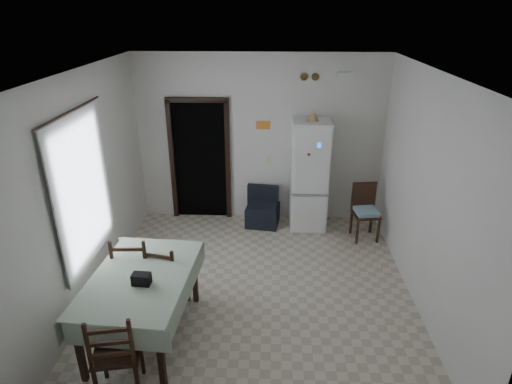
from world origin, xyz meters
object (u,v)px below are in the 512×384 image
Objects in this scene: dining_chair_near_head at (117,351)px; fridge at (309,175)px; dining_table at (144,307)px; dining_chair_far_right at (168,275)px; navy_seat at (263,207)px; corner_chair at (366,213)px; dining_chair_far_left at (135,271)px.

fridge is at bearing -130.77° from dining_chair_near_head.
dining_chair_far_right reaches higher than dining_table.
corner_chair is (1.70, -0.42, 0.13)m from navy_seat.
fridge is at bearing -138.28° from dining_chair_far_left.
dining_chair_near_head reaches higher than dining_chair_far_right.
fridge is at bearing 147.79° from corner_chair.
corner_chair is 3.74m from dining_chair_far_left.
fridge is 3.55m from dining_table.
dining_chair_far_left is at bearing 10.82° from dining_chair_far_right.
navy_seat is 2.58m from dining_chair_far_right.
dining_chair_far_left is at bearing -136.09° from fridge.
dining_chair_far_right is 0.94× the size of dining_chair_near_head.
dining_table is at bearing 111.40° from dining_chair_far_left.
dining_chair_far_left reaches higher than corner_chair.
fridge is 4.21m from dining_chair_near_head.
fridge is 0.99m from navy_seat.
navy_seat is 2.77m from dining_chair_far_left.
dining_table is 0.61m from dining_chair_far_left.
dining_chair_far_left is at bearing -115.92° from navy_seat.
navy_seat is 1.75m from corner_chair.
dining_chair_far_right is at bearing 174.87° from dining_chair_far_left.
corner_chair is 3.85m from dining_table.
dining_chair_far_left reaches higher than navy_seat.
corner_chair is 0.87× the size of dining_chair_far_left.
corner_chair reaches higher than navy_seat.
fridge reaches higher than dining_chair_far_left.
navy_seat is 0.65× the size of dining_chair_near_head.
navy_seat is 0.41× the size of dining_table.
dining_chair_far_left is (-1.53, -2.30, 0.20)m from navy_seat.
dining_chair_near_head is at bearing -120.98° from fridge.
corner_chair is at bearing -133.33° from dining_chair_far_right.
fridge is 2.83× the size of navy_seat.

